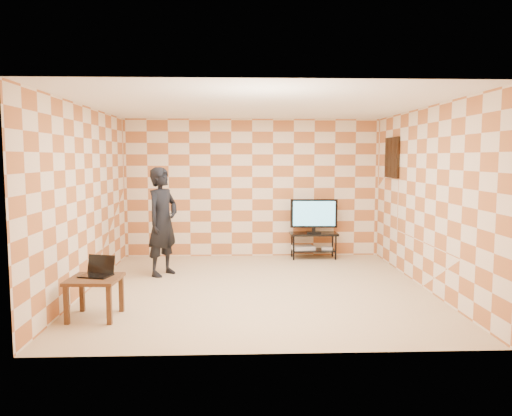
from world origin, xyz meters
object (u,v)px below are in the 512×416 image
object	(u,v)px
tv_stand	(314,240)
person	(163,222)
side_table	(95,285)
tv	(314,214)

from	to	relation	value
tv_stand	person	size ratio (longest dim) A/B	0.51
tv_stand	side_table	size ratio (longest dim) A/B	1.45
tv_stand	person	xyz separation A→B (m)	(-2.71, -1.26, 0.53)
tv_stand	person	distance (m)	3.04
person	tv	bearing A→B (deg)	-33.42
side_table	person	bearing A→B (deg)	77.11
tv	person	size ratio (longest dim) A/B	0.50
side_table	tv_stand	bearing A→B (deg)	47.20
side_table	person	xyz separation A→B (m)	(0.51, 2.22, 0.49)
tv	side_table	xyz separation A→B (m)	(-3.22, -3.47, -0.45)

